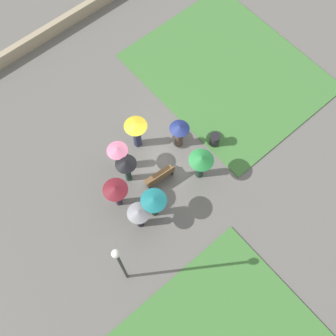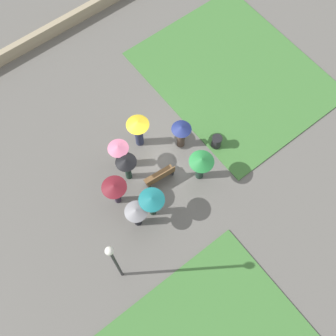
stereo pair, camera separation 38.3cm
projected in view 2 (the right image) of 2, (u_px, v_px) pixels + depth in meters
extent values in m
plane|color=#66635E|center=(161.00, 154.00, 20.72)|extent=(90.00, 90.00, 0.00)
cube|color=#427A38|center=(234.00, 74.00, 22.66)|extent=(7.93, 9.63, 0.06)
cube|color=tan|center=(56.00, 28.00, 23.52)|extent=(45.00, 0.35, 0.77)
cube|color=brown|center=(159.00, 175.00, 19.79)|extent=(1.54, 0.56, 0.05)
cube|color=brown|center=(161.00, 176.00, 19.50)|extent=(1.51, 0.19, 0.45)
cube|color=#232326|center=(171.00, 171.00, 20.14)|extent=(0.11, 0.38, 0.40)
cube|color=#232326|center=(148.00, 184.00, 19.85)|extent=(0.11, 0.38, 0.40)
cylinder|color=#2D2D30|center=(117.00, 264.00, 16.38)|extent=(0.12, 0.12, 4.27)
sphere|color=white|center=(109.00, 251.00, 14.29)|extent=(0.32, 0.32, 0.32)
cylinder|color=#232326|center=(216.00, 142.00, 20.57)|extent=(0.47, 0.47, 0.76)
cylinder|color=black|center=(217.00, 138.00, 20.21)|extent=(0.51, 0.51, 0.03)
cylinder|color=#1E3328|center=(153.00, 208.00, 18.98)|extent=(0.38, 0.38, 1.12)
sphere|color=tan|center=(152.00, 203.00, 18.38)|extent=(0.21, 0.21, 0.21)
cylinder|color=#4C4C4F|center=(152.00, 201.00, 18.13)|extent=(0.02, 0.02, 0.35)
cone|color=#197075|center=(152.00, 199.00, 17.88)|extent=(1.15, 1.15, 0.19)
cylinder|color=#1E3328|center=(200.00, 171.00, 19.77)|extent=(0.41, 0.41, 1.04)
sphere|color=brown|center=(201.00, 166.00, 19.20)|extent=(0.21, 0.21, 0.21)
cylinder|color=#4C4C4F|center=(201.00, 163.00, 18.94)|extent=(0.02, 0.02, 0.35)
cone|color=#237A38|center=(202.00, 160.00, 18.66)|extent=(1.15, 1.15, 0.26)
cylinder|color=#282D47|center=(139.00, 137.00, 20.45)|extent=(0.52, 0.52, 1.19)
sphere|color=#997051|center=(138.00, 130.00, 19.80)|extent=(0.22, 0.22, 0.22)
cylinder|color=#4C4C4F|center=(138.00, 126.00, 19.54)|extent=(0.02, 0.02, 0.35)
cone|color=gold|center=(137.00, 123.00, 19.26)|extent=(1.09, 1.09, 0.28)
cylinder|color=#2D2333|center=(121.00, 159.00, 19.96)|extent=(0.40, 0.40, 1.18)
sphere|color=#997051|center=(119.00, 153.00, 19.33)|extent=(0.19, 0.19, 0.19)
cylinder|color=#4C4C4F|center=(119.00, 150.00, 19.08)|extent=(0.02, 0.02, 0.35)
cone|color=pink|center=(118.00, 147.00, 18.84)|extent=(0.97, 0.97, 0.19)
cylinder|color=#2D2333|center=(117.00, 196.00, 19.24)|extent=(0.43, 0.43, 1.07)
sphere|color=beige|center=(115.00, 191.00, 18.65)|extent=(0.23, 0.23, 0.23)
cylinder|color=#4C4C4F|center=(115.00, 189.00, 18.39)|extent=(0.02, 0.02, 0.35)
cone|color=maroon|center=(114.00, 186.00, 18.14)|extent=(1.12, 1.12, 0.19)
cylinder|color=#1E3328|center=(128.00, 172.00, 19.72)|extent=(0.38, 0.38, 1.10)
sphere|color=brown|center=(127.00, 166.00, 19.13)|extent=(0.20, 0.20, 0.20)
cylinder|color=#4C4C4F|center=(126.00, 164.00, 18.88)|extent=(0.02, 0.02, 0.35)
cone|color=black|center=(126.00, 161.00, 18.62)|extent=(0.97, 0.97, 0.22)
cylinder|color=#47382D|center=(181.00, 139.00, 20.51)|extent=(0.51, 0.51, 0.96)
sphere|color=tan|center=(181.00, 134.00, 19.98)|extent=(0.20, 0.20, 0.20)
cylinder|color=#4C4C4F|center=(181.00, 131.00, 19.73)|extent=(0.02, 0.02, 0.35)
cone|color=navy|center=(181.00, 128.00, 19.47)|extent=(0.95, 0.95, 0.21)
cylinder|color=black|center=(138.00, 219.00, 18.84)|extent=(0.36, 0.36, 1.00)
sphere|color=brown|center=(137.00, 215.00, 18.29)|extent=(0.21, 0.21, 0.21)
cylinder|color=#4C4C4F|center=(136.00, 213.00, 18.03)|extent=(0.02, 0.02, 0.35)
cone|color=gray|center=(136.00, 211.00, 17.77)|extent=(1.00, 1.00, 0.22)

